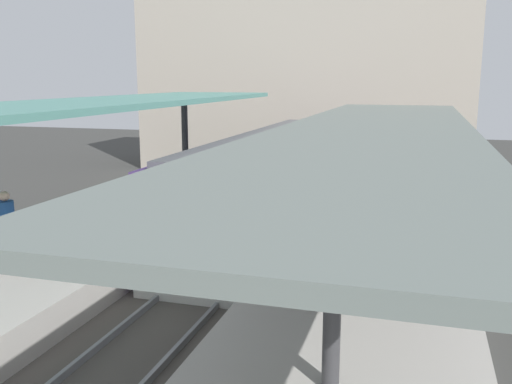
{
  "coord_description": "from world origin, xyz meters",
  "views": [
    {
      "loc": [
        4.81,
        -11.85,
        5.12
      ],
      "look_at": [
        0.13,
        3.92,
        1.8
      ],
      "focal_mm": 39.38,
      "sensor_mm": 36.0,
      "label": 1
    }
  ],
  "objects": [
    {
      "name": "ground_plane",
      "position": [
        0.0,
        0.0,
        0.0
      ],
      "size": [
        80.0,
        80.0,
        0.0
      ],
      "primitive_type": "plane",
      "color": "#383835"
    },
    {
      "name": "platform_left",
      "position": [
        -3.8,
        0.0,
        0.5
      ],
      "size": [
        4.4,
        28.0,
        1.0
      ],
      "primitive_type": "cube",
      "color": "#ADA8A0",
      "rests_on": "ground_plane"
    },
    {
      "name": "platform_right",
      "position": [
        3.8,
        0.0,
        0.5
      ],
      "size": [
        4.4,
        28.0,
        1.0
      ],
      "primitive_type": "cube",
      "color": "#ADA8A0",
      "rests_on": "ground_plane"
    },
    {
      "name": "track_ballast",
      "position": [
        0.0,
        0.0,
        0.1
      ],
      "size": [
        3.2,
        28.0,
        0.2
      ],
      "primitive_type": "cube",
      "color": "#4C4742",
      "rests_on": "ground_plane"
    },
    {
      "name": "rail_near_side",
      "position": [
        -0.72,
        0.0,
        0.27
      ],
      "size": [
        0.08,
        28.0,
        0.14
      ],
      "primitive_type": "cube",
      "color": "slate",
      "rests_on": "track_ballast"
    },
    {
      "name": "rail_far_side",
      "position": [
        0.72,
        0.0,
        0.27
      ],
      "size": [
        0.08,
        28.0,
        0.14
      ],
      "primitive_type": "cube",
      "color": "slate",
      "rests_on": "track_ballast"
    },
    {
      "name": "commuter_train",
      "position": [
        0.0,
        6.28,
        1.73
      ],
      "size": [
        2.78,
        14.65,
        3.1
      ],
      "color": "#472D6B",
      "rests_on": "track_ballast"
    },
    {
      "name": "canopy_left",
      "position": [
        -3.8,
        1.4,
        4.41
      ],
      "size": [
        4.18,
        21.0,
        3.54
      ],
      "color": "#333335",
      "rests_on": "platform_left"
    },
    {
      "name": "canopy_right",
      "position": [
        3.8,
        1.4,
        3.96
      ],
      "size": [
        4.18,
        21.0,
        3.08
      ],
      "color": "#333335",
      "rests_on": "platform_right"
    },
    {
      "name": "platform_bench",
      "position": [
        3.41,
        1.11,
        1.46
      ],
      "size": [
        1.4,
        0.41,
        0.86
      ],
      "color": "black",
      "rests_on": "platform_right"
    },
    {
      "name": "platform_sign",
      "position": [
        5.28,
        3.55,
        2.62
      ],
      "size": [
        0.9,
        0.08,
        2.21
      ],
      "color": "#262628",
      "rests_on": "platform_right"
    },
    {
      "name": "litter_bin",
      "position": [
        2.45,
        -1.3,
        1.4
      ],
      "size": [
        0.44,
        0.44,
        0.8
      ],
      "primitive_type": "cylinder",
      "color": "#2D2D30",
      "rests_on": "platform_right"
    },
    {
      "name": "passenger_near_bench",
      "position": [
        -3.84,
        -1.97,
        1.9
      ],
      "size": [
        0.36,
        0.36,
        1.73
      ],
      "color": "maroon",
      "rests_on": "platform_left"
    },
    {
      "name": "passenger_mid_platform",
      "position": [
        2.14,
        3.93,
        1.84
      ],
      "size": [
        0.36,
        0.36,
        1.62
      ],
      "color": "maroon",
      "rests_on": "platform_right"
    },
    {
      "name": "station_building_backdrop",
      "position": [
        -1.72,
        20.0,
        5.5
      ],
      "size": [
        18.0,
        6.0,
        11.0
      ],
      "primitive_type": "cube",
      "color": "#A89E8E",
      "rests_on": "ground_plane"
    }
  ]
}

